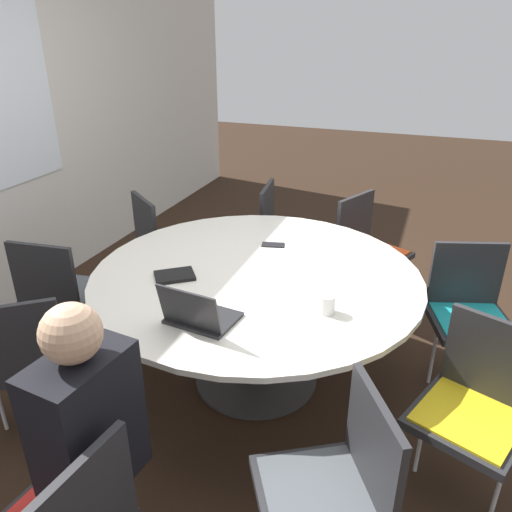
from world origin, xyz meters
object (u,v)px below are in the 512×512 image
(chair_8, at_px, (24,353))
(coffee_cup, at_px, (327,304))
(chair_3, at_px, (469,306))
(laptop, at_px, (198,314))
(chair_4, at_px, (367,244))
(cell_phone, at_px, (273,245))
(chair_7, at_px, (60,288))
(chair_6, at_px, (163,239))
(person_0, at_px, (86,428))
(spiral_notebook, at_px, (175,276))
(chair_1, at_px, (336,481))
(chair_2, at_px, (476,400))
(chair_5, at_px, (282,229))

(chair_8, relative_size, coffee_cup, 9.06)
(chair_3, distance_m, laptop, 1.62)
(chair_4, relative_size, cell_phone, 5.55)
(chair_7, bearing_deg, chair_8, -70.90)
(chair_6, relative_size, laptop, 2.54)
(chair_7, height_order, coffee_cup, chair_7)
(chair_3, xyz_separation_m, laptop, (-1.03, 1.22, 0.28))
(chair_6, xyz_separation_m, cell_phone, (-0.31, -0.99, 0.23))
(person_0, xyz_separation_m, coffee_cup, (1.00, -0.62, 0.08))
(laptop, distance_m, coffee_cup, 0.61)
(chair_3, bearing_deg, chair_6, -24.64)
(person_0, bearing_deg, spiral_notebook, 18.81)
(person_0, distance_m, coffee_cup, 1.18)
(chair_1, distance_m, chair_7, 2.07)
(chair_2, xyz_separation_m, chair_5, (1.61, 1.39, 0.00))
(chair_1, relative_size, spiral_notebook, 3.28)
(chair_1, bearing_deg, chair_4, -24.59)
(chair_7, height_order, chair_8, same)
(chair_6, distance_m, laptop, 1.62)
(chair_3, bearing_deg, chair_7, -2.65)
(chair_1, xyz_separation_m, chair_3, (1.47, -0.46, 0.00))
(chair_3, height_order, laptop, laptop)
(chair_8, xyz_separation_m, coffee_cup, (0.53, -1.39, 0.27))
(chair_1, xyz_separation_m, chair_2, (0.63, -0.48, 0.00))
(chair_3, height_order, chair_4, same)
(chair_4, height_order, laptop, laptop)
(chair_2, xyz_separation_m, chair_6, (1.09, 2.18, 0.00))
(chair_7, relative_size, spiral_notebook, 3.28)
(chair_1, bearing_deg, chair_2, -68.11)
(person_0, bearing_deg, chair_5, 7.99)
(laptop, xyz_separation_m, spiral_notebook, (0.37, 0.33, -0.04))
(laptop, height_order, cell_phone, laptop)
(chair_1, height_order, coffee_cup, chair_1)
(chair_8, bearing_deg, chair_7, 77.20)
(chair_5, relative_size, laptop, 2.54)
(chair_3, xyz_separation_m, chair_5, (0.77, 1.38, 0.00))
(chair_2, relative_size, chair_6, 1.00)
(chair_5, bearing_deg, chair_3, 53.37)
(chair_8, distance_m, spiral_notebook, 0.84)
(chair_3, distance_m, chair_6, 2.18)
(chair_5, relative_size, cell_phone, 5.55)
(laptop, bearing_deg, spiral_notebook, -42.34)
(chair_3, relative_size, spiral_notebook, 3.28)
(chair_3, bearing_deg, coffee_cup, 28.49)
(chair_4, height_order, coffee_cup, chair_4)
(chair_8, height_order, laptop, laptop)
(cell_phone, bearing_deg, chair_1, -153.10)
(chair_4, relative_size, chair_5, 1.00)
(laptop, bearing_deg, chair_6, -47.09)
(chair_1, bearing_deg, person_0, 76.26)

